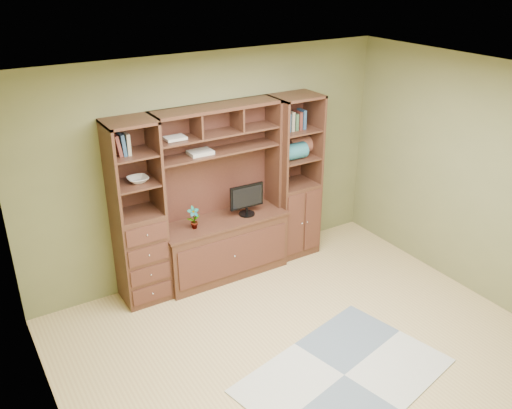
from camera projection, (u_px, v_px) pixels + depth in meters
room at (317, 236)px, 4.70m from camera, size 4.60×4.10×2.64m
center_hutch at (223, 196)px, 6.16m from camera, size 1.54×0.53×2.05m
left_tower at (138, 215)px, 5.71m from camera, size 0.50×0.45×2.05m
right_tower at (294, 177)px, 6.68m from camera, size 0.55×0.45×2.05m
rug at (344, 375)px, 4.97m from camera, size 2.07×1.61×0.01m
monitor at (247, 194)px, 6.28m from camera, size 0.43×0.20×0.52m
orchid at (194, 218)px, 6.01m from camera, size 0.14×0.09×0.27m
magazines at (200, 152)px, 5.90m from camera, size 0.26×0.19×0.04m
bowl at (138, 180)px, 5.57m from camera, size 0.21×0.21×0.05m
blanket_teal at (293, 152)px, 6.45m from camera, size 0.34×0.19×0.19m
blanket_red at (302, 145)px, 6.65m from camera, size 0.39×0.22×0.22m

